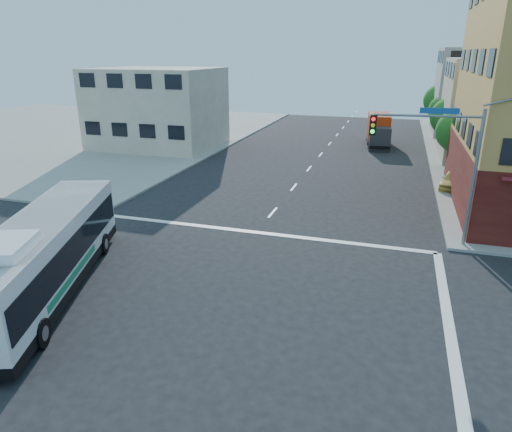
% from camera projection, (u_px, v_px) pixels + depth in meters
% --- Properties ---
extents(ground, '(120.00, 120.00, 0.00)m').
position_uv_depth(ground, '(181.00, 323.00, 16.91)').
color(ground, black).
rests_on(ground, ground).
extents(sidewalk_nw, '(50.00, 50.00, 0.15)m').
position_uv_depth(sidewalk_nw, '(53.00, 131.00, 58.08)').
color(sidewalk_nw, gray).
rests_on(sidewalk_nw, ground).
extents(building_east_far, '(12.06, 10.06, 10.00)m').
position_uv_depth(building_east_far, '(490.00, 93.00, 53.64)').
color(building_east_far, '#9F9F9A').
rests_on(building_east_far, ground).
extents(building_west, '(12.06, 10.06, 8.00)m').
position_uv_depth(building_west, '(158.00, 108.00, 47.24)').
color(building_west, beige).
rests_on(building_west, ground).
extents(signal_mast_ne, '(7.91, 1.13, 8.07)m').
position_uv_depth(signal_mast_ne, '(440.00, 150.00, 22.25)').
color(signal_mast_ne, gray).
rests_on(signal_mast_ne, ground).
extents(street_tree_a, '(3.60, 3.60, 5.53)m').
position_uv_depth(street_tree_a, '(460.00, 128.00, 37.50)').
color(street_tree_a, '#392414').
rests_on(street_tree_a, ground).
extents(street_tree_b, '(3.80, 3.80, 5.79)m').
position_uv_depth(street_tree_b, '(452.00, 114.00, 44.63)').
color(street_tree_b, '#392414').
rests_on(street_tree_b, ground).
extents(street_tree_c, '(3.40, 3.40, 5.29)m').
position_uv_depth(street_tree_c, '(445.00, 108.00, 51.93)').
color(street_tree_c, '#392414').
rests_on(street_tree_c, ground).
extents(street_tree_d, '(4.00, 4.00, 6.03)m').
position_uv_depth(street_tree_d, '(440.00, 98.00, 58.98)').
color(street_tree_d, '#392414').
rests_on(street_tree_d, ground).
extents(transit_bus, '(6.40, 12.16, 3.55)m').
position_uv_depth(transit_bus, '(44.00, 254.00, 18.53)').
color(transit_bus, black).
rests_on(transit_bus, ground).
extents(box_truck, '(2.82, 7.39, 3.25)m').
position_uv_depth(box_truck, '(379.00, 131.00, 48.63)').
color(box_truck, '#2A2A2F').
rests_on(box_truck, ground).
extents(parked_car, '(2.56, 4.28, 1.37)m').
position_uv_depth(parked_car, '(454.00, 180.00, 33.36)').
color(parked_car, '#DFC153').
rests_on(parked_car, ground).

